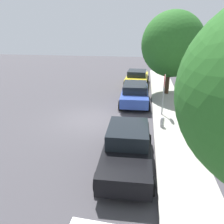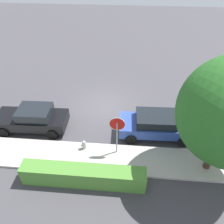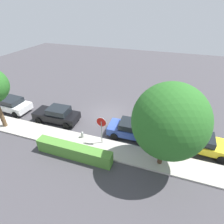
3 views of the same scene
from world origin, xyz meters
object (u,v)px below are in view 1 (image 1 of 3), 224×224
Objects in this scene: fire_hydrant at (162,123)px; street_tree_near_corner at (173,45)px; parked_car_yellow at (137,78)px; parked_car_black at (127,147)px; parked_car_blue at (135,93)px; stop_sign at (164,88)px.

street_tree_near_corner is at bearing 172.53° from fire_hydrant.
parked_car_yellow is 6.05× the size of fire_hydrant.
parked_car_black is 10.93m from street_tree_near_corner.
parked_car_blue is 1.01× the size of parked_car_black.
street_tree_near_corner reaches higher than parked_car_black.
parked_car_yellow is 0.68× the size of street_tree_near_corner.
street_tree_near_corner reaches higher than fire_hydrant.
parked_car_blue reaches higher than fire_hydrant.
stop_sign is 2.36m from fire_hydrant.
street_tree_near_corner is (-2.58, 2.56, 3.15)m from parked_car_blue.
parked_car_yellow is (-7.58, -1.87, -1.10)m from stop_sign.
stop_sign is 5.71m from parked_car_black.
parked_car_blue is 7.61m from parked_car_black.
parked_car_blue is at bearing -179.15° from parked_car_black.
stop_sign reaches higher than parked_car_black.
stop_sign is at bearing -9.15° from street_tree_near_corner.
parked_car_black is (5.36, -1.67, -1.05)m from stop_sign.
parked_car_black is at bearing -24.17° from fire_hydrant.
parked_car_black is at bearing 0.85° from parked_car_blue.
fire_hydrant is (4.10, 1.69, -0.40)m from parked_car_blue.
parked_car_blue is 4.45m from fire_hydrant.
parked_car_yellow is at bearing -179.03° from parked_car_blue.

